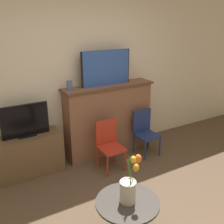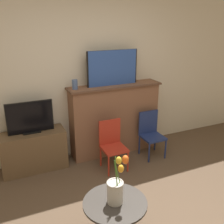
{
  "view_description": "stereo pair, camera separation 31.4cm",
  "coord_description": "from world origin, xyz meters",
  "px_view_note": "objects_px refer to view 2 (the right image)",
  "views": [
    {
      "loc": [
        -1.37,
        -1.42,
        2.08
      ],
      "look_at": [
        0.12,
        1.13,
        1.0
      ],
      "focal_mm": 42.0,
      "sensor_mm": 36.0,
      "label": 1
    },
    {
      "loc": [
        -1.09,
        -1.57,
        2.08
      ],
      "look_at": [
        0.12,
        1.13,
        1.0
      ],
      "focal_mm": 42.0,
      "sensor_mm": 36.0,
      "label": 2
    }
  ],
  "objects_px": {
    "painting": "(113,68)",
    "chair_blue": "(151,132)",
    "chair_red": "(112,142)",
    "tv_monitor": "(30,118)",
    "vase_tulips": "(116,188)"
  },
  "relations": [
    {
      "from": "vase_tulips",
      "to": "painting",
      "type": "bearing_deg",
      "value": 66.65
    },
    {
      "from": "chair_red",
      "to": "vase_tulips",
      "type": "height_order",
      "value": "vase_tulips"
    },
    {
      "from": "painting",
      "to": "tv_monitor",
      "type": "relative_size",
      "value": 1.29
    },
    {
      "from": "painting",
      "to": "chair_blue",
      "type": "height_order",
      "value": "painting"
    },
    {
      "from": "painting",
      "to": "chair_red",
      "type": "distance_m",
      "value": 1.1
    },
    {
      "from": "painting",
      "to": "chair_red",
      "type": "bearing_deg",
      "value": -114.88
    },
    {
      "from": "tv_monitor",
      "to": "chair_blue",
      "type": "distance_m",
      "value": 1.81
    },
    {
      "from": "painting",
      "to": "tv_monitor",
      "type": "distance_m",
      "value": 1.38
    },
    {
      "from": "tv_monitor",
      "to": "chair_red",
      "type": "bearing_deg",
      "value": -21.51
    },
    {
      "from": "painting",
      "to": "chair_red",
      "type": "relative_size",
      "value": 1.13
    },
    {
      "from": "chair_red",
      "to": "vase_tulips",
      "type": "xyz_separation_m",
      "value": [
        -0.57,
        -1.35,
        0.29
      ]
    },
    {
      "from": "tv_monitor",
      "to": "chair_blue",
      "type": "height_order",
      "value": "tv_monitor"
    },
    {
      "from": "painting",
      "to": "chair_blue",
      "type": "relative_size",
      "value": 1.13
    },
    {
      "from": "chair_red",
      "to": "chair_blue",
      "type": "distance_m",
      "value": 0.71
    },
    {
      "from": "chair_red",
      "to": "chair_blue",
      "type": "bearing_deg",
      "value": 7.68
    }
  ]
}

